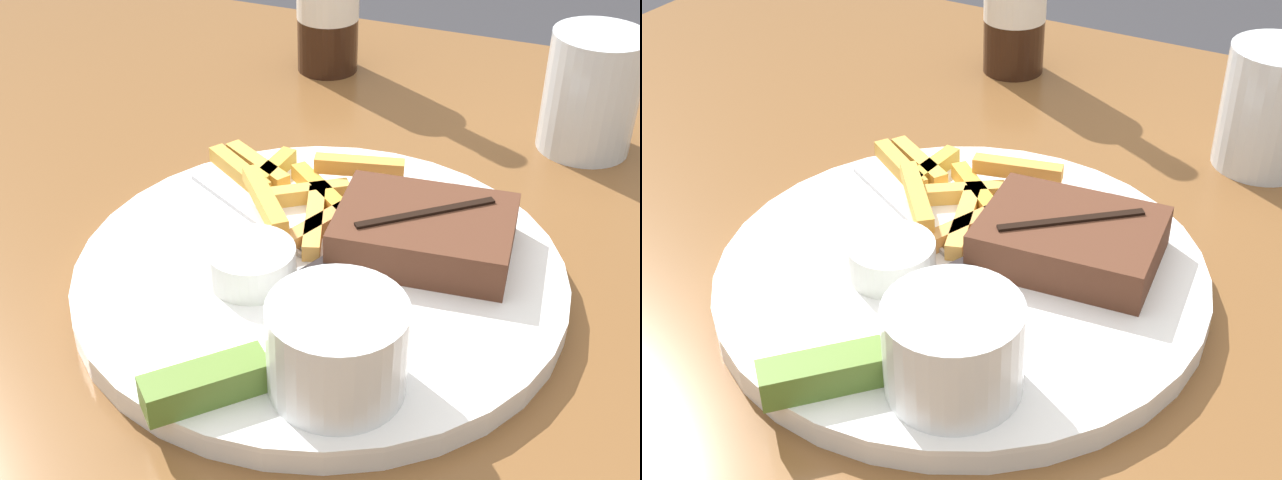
% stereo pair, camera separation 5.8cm
% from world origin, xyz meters
% --- Properties ---
extents(dining_table, '(1.13, 0.95, 0.76)m').
position_xyz_m(dining_table, '(0.00, 0.00, 0.66)').
color(dining_table, brown).
rests_on(dining_table, ground_plane).
extents(dinner_plate, '(0.33, 0.33, 0.02)m').
position_xyz_m(dinner_plate, '(0.00, 0.00, 0.77)').
color(dinner_plate, white).
rests_on(dinner_plate, dining_table).
extents(steak_portion, '(0.13, 0.10, 0.03)m').
position_xyz_m(steak_portion, '(0.06, 0.04, 0.79)').
color(steak_portion, '#512D1E').
rests_on(steak_portion, dinner_plate).
extents(fries_pile, '(0.16, 0.13, 0.02)m').
position_xyz_m(fries_pile, '(-0.05, 0.07, 0.78)').
color(fries_pile, '#E8A84C').
rests_on(fries_pile, dinner_plate).
extents(coleslaw_cup, '(0.08, 0.08, 0.06)m').
position_xyz_m(coleslaw_cup, '(0.05, -0.10, 0.81)').
color(coleslaw_cup, white).
rests_on(coleslaw_cup, dinner_plate).
extents(dipping_sauce_cup, '(0.06, 0.06, 0.02)m').
position_xyz_m(dipping_sauce_cup, '(-0.04, -0.03, 0.79)').
color(dipping_sauce_cup, silver).
rests_on(dipping_sauce_cup, dinner_plate).
extents(pickle_spear, '(0.06, 0.07, 0.02)m').
position_xyz_m(pickle_spear, '(-0.01, -0.14, 0.79)').
color(pickle_spear, '#567A2D').
rests_on(pickle_spear, dinner_plate).
extents(fork_utensil, '(0.12, 0.07, 0.00)m').
position_xyz_m(fork_utensil, '(-0.08, 0.04, 0.78)').
color(fork_utensil, '#B7B7BC').
rests_on(fork_utensil, dinner_plate).
extents(knife_utensil, '(0.08, 0.16, 0.01)m').
position_xyz_m(knife_utensil, '(0.03, 0.04, 0.78)').
color(knife_utensil, '#B7B7BC').
rests_on(knife_utensil, dinner_plate).
extents(drinking_glass, '(0.08, 0.08, 0.10)m').
position_xyz_m(drinking_glass, '(0.14, 0.26, 0.81)').
color(drinking_glass, silver).
rests_on(drinking_glass, dining_table).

